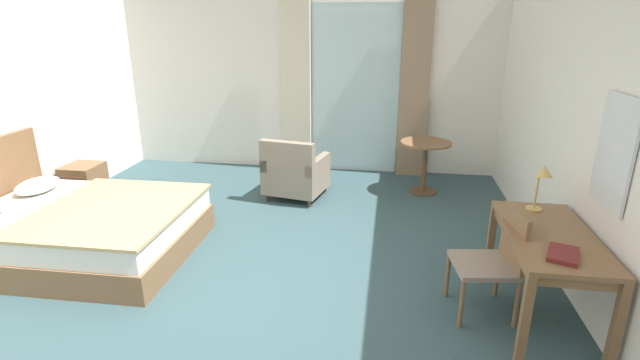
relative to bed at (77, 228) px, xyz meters
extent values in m
cube|color=#334C51|center=(1.79, -0.38, -0.33)|extent=(6.39, 7.91, 0.10)
cube|color=silver|center=(1.79, 3.32, 1.15)|extent=(5.99, 0.12, 2.85)
cube|color=silver|center=(4.73, -0.38, 1.15)|extent=(0.12, 7.51, 2.85)
cube|color=silver|center=(2.52, 3.24, 0.98)|extent=(1.33, 0.02, 2.51)
cube|color=beige|center=(1.64, 3.14, 1.05)|extent=(0.44, 0.10, 2.66)
cube|color=#897056|center=(3.40, 3.14, 1.05)|extent=(0.42, 0.10, 2.66)
cube|color=brown|center=(0.07, 0.00, -0.14)|extent=(2.13, 1.68, 0.28)
cube|color=white|center=(0.07, 0.00, 0.11)|extent=(2.07, 1.63, 0.21)
cube|color=tan|center=(0.42, 0.00, 0.23)|extent=(1.41, 1.65, 0.03)
ellipsoid|color=white|center=(-0.69, 0.39, 0.28)|extent=(0.37, 0.55, 0.14)
cube|color=brown|center=(-0.84, 1.34, -0.03)|extent=(0.42, 0.46, 0.50)
cube|color=brown|center=(-0.84, 1.11, 0.07)|extent=(0.36, 0.01, 0.12)
cube|color=brown|center=(4.32, -0.45, 0.44)|extent=(0.63, 1.27, 0.04)
cube|color=brown|center=(4.32, -0.45, 0.39)|extent=(0.58, 1.21, 0.08)
cube|color=brown|center=(4.60, -1.06, 0.07)|extent=(0.06, 0.06, 0.70)
cube|color=brown|center=(4.61, 0.15, 0.07)|extent=(0.06, 0.06, 0.70)
cube|color=brown|center=(4.03, -1.06, 0.07)|extent=(0.06, 0.06, 0.70)
cube|color=brown|center=(4.04, 0.15, 0.07)|extent=(0.06, 0.06, 0.70)
cube|color=gray|center=(3.87, -0.44, 0.14)|extent=(0.52, 0.53, 0.04)
cube|color=brown|center=(4.08, -0.41, 0.39)|extent=(0.10, 0.44, 0.45)
cylinder|color=brown|center=(3.63, -0.26, -0.08)|extent=(0.04, 0.04, 0.40)
cylinder|color=brown|center=(3.69, -0.68, -0.08)|extent=(0.04, 0.04, 0.40)
cylinder|color=brown|center=(4.04, -0.20, -0.08)|extent=(0.04, 0.04, 0.40)
cylinder|color=brown|center=(4.10, -0.62, -0.08)|extent=(0.04, 0.04, 0.40)
cylinder|color=tan|center=(4.32, 0.01, 0.47)|extent=(0.13, 0.13, 0.02)
cylinder|color=tan|center=(4.32, 0.01, 0.64)|extent=(0.02, 0.02, 0.32)
cone|color=tan|center=(4.32, -0.08, 0.83)|extent=(0.14, 0.16, 0.14)
cube|color=maroon|center=(4.28, -0.83, 0.48)|extent=(0.28, 0.33, 0.03)
cube|color=gray|center=(1.87, 1.92, -0.02)|extent=(0.85, 0.83, 0.31)
cube|color=gray|center=(1.81, 1.64, 0.34)|extent=(0.73, 0.26, 0.42)
cube|color=gray|center=(2.18, 1.86, 0.21)|extent=(0.24, 0.71, 0.16)
cube|color=gray|center=(1.57, 1.98, 0.21)|extent=(0.24, 0.71, 0.16)
cylinder|color=#4C3D2D|center=(2.22, 2.15, -0.23)|extent=(0.04, 0.04, 0.10)
cylinder|color=#4C3D2D|center=(1.63, 2.27, -0.23)|extent=(0.04, 0.04, 0.10)
cylinder|color=#4C3D2D|center=(2.11, 1.58, -0.23)|extent=(0.04, 0.04, 0.10)
cylinder|color=#4C3D2D|center=(1.52, 1.70, -0.23)|extent=(0.04, 0.04, 0.10)
cylinder|color=brown|center=(3.57, 2.36, 0.43)|extent=(0.68, 0.68, 0.03)
cylinder|color=brown|center=(3.57, 2.36, 0.07)|extent=(0.07, 0.07, 0.69)
cylinder|color=brown|center=(3.57, 2.36, -0.26)|extent=(0.37, 0.37, 0.02)
cube|color=silver|center=(4.65, -0.45, 1.11)|extent=(0.02, 0.53, 0.80)
camera|label=1|loc=(3.08, -3.88, 1.98)|focal=26.17mm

